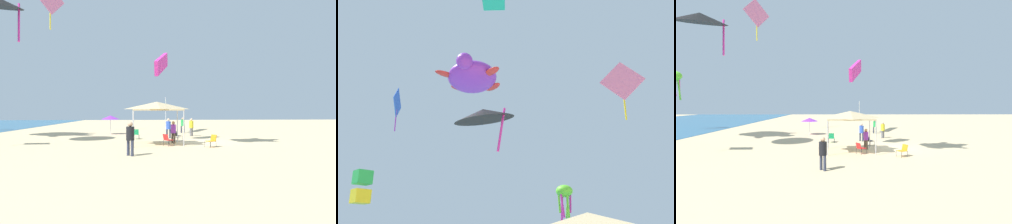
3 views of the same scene
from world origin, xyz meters
TOP-DOWN VIEW (x-y plane):
  - ground at (0.00, 0.00)m, footprint 120.00×120.00m
  - canopy_tent at (-1.45, 3.28)m, footprint 3.01×3.57m
  - beach_umbrella at (8.75, 7.67)m, footprint 1.94×1.94m
  - folding_chair_right_of_tent at (-3.24, -0.25)m, footprint 0.76×0.80m
  - folding_chair_left_of_tent at (1.09, 1.61)m, footprint 0.76×0.80m
  - folding_chair_facing_ocean at (-2.36, 2.60)m, footprint 0.79×0.81m
  - folding_chair_near_cooler at (3.02, 4.89)m, footprint 0.66×0.58m
  - banner_flag at (10.65, 1.79)m, footprint 0.36×0.06m
  - person_near_umbrella at (-6.73, 4.94)m, footprint 0.43×0.43m
  - person_watching_sky at (-0.56, 2.03)m, footprint 0.40×0.39m
  - person_far_stroller at (5.81, -0.34)m, footprint 0.40×0.40m
  - person_by_tent at (9.87, -0.03)m, footprint 0.40×0.43m
  - person_beachcomber at (3.62, 2.05)m, footprint 0.41×0.41m
  - kite_diamond_pink at (11.88, 14.68)m, footprint 2.94×2.38m
  - kite_parafoil_magenta at (10.70, 2.26)m, footprint 5.47×1.82m
  - kite_delta_black at (-0.54, 14.87)m, footprint 5.27×5.23m

SIDE VIEW (x-z plane):
  - ground at x=0.00m, z-range -0.10..0.00m
  - folding_chair_right_of_tent at x=-3.24m, z-range 0.06..0.88m
  - folding_chair_left_of_tent at x=1.09m, z-range 0.06..0.88m
  - folding_chair_facing_ocean at x=-2.36m, z-range 0.06..0.88m
  - folding_chair_near_cooler at x=3.02m, z-range 0.06..0.88m
  - person_watching_sky at x=-0.56m, z-range 0.14..1.77m
  - person_by_tent at x=9.87m, z-range 0.15..1.83m
  - person_far_stroller at x=5.81m, z-range 0.15..1.84m
  - person_beachcomber at x=3.62m, z-range 0.15..1.89m
  - person_near_umbrella at x=-6.73m, z-range 0.16..1.98m
  - beach_umbrella at x=8.75m, z-range 0.76..2.71m
  - banner_flag at x=10.65m, z-range 0.39..4.31m
  - canopy_tent at x=-1.45m, z-range 1.20..4.24m
  - kite_parafoil_magenta at x=10.70m, z-range 5.97..9.30m
  - kite_delta_black at x=-0.54m, z-range 8.42..12.03m
  - kite_diamond_pink at x=11.88m, z-range 12.15..17.44m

